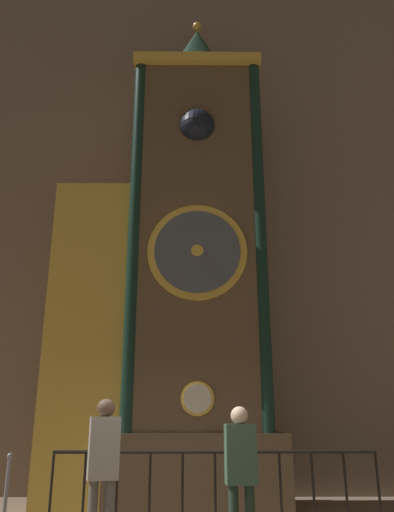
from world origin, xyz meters
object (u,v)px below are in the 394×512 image
(visitor_far, at_px, (241,466))
(stanchion_post, at_px, (5,504))
(clock_tower, at_px, (174,273))
(visitor_near, at_px, (103,460))

(visitor_far, height_order, stanchion_post, visitor_far)
(visitor_far, xyz_separation_m, stanchion_post, (-3.15, 1.65, -0.64))
(visitor_far, bearing_deg, stanchion_post, 147.85)
(clock_tower, bearing_deg, visitor_near, -101.02)
(visitor_near, bearing_deg, visitor_far, -18.77)
(stanchion_post, bearing_deg, visitor_near, -44.47)
(visitor_near, relative_size, stanchion_post, 1.70)
(clock_tower, height_order, visitor_far, clock_tower)
(clock_tower, relative_size, visitor_far, 6.47)
(clock_tower, xyz_separation_m, stanchion_post, (-2.24, -1.75, -3.87))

